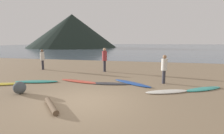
% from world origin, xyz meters
% --- Properties ---
extents(ground_plane, '(120.00, 120.00, 0.20)m').
position_xyz_m(ground_plane, '(0.00, 10.00, -0.10)').
color(ground_plane, '#8C7559').
rests_on(ground_plane, ground).
extents(ocean_water, '(140.00, 100.00, 0.01)m').
position_xyz_m(ocean_water, '(0.00, 63.44, 0.00)').
color(ocean_water, slate).
rests_on(ocean_water, ground).
extents(headland_hill, '(30.10, 30.10, 11.11)m').
position_xyz_m(headland_hill, '(-24.44, 50.08, 5.56)').
color(headland_hill, black).
rests_on(headland_hill, ground).
extents(surfboard_0, '(2.10, 1.28, 0.07)m').
position_xyz_m(surfboard_0, '(-5.28, 1.37, 0.04)').
color(surfboard_0, yellow).
rests_on(surfboard_0, ground).
extents(surfboard_1, '(2.45, 1.17, 0.09)m').
position_xyz_m(surfboard_1, '(-3.80, 2.28, 0.05)').
color(surfboard_1, teal).
rests_on(surfboard_1, ground).
extents(surfboard_2, '(2.59, 1.03, 0.07)m').
position_xyz_m(surfboard_2, '(-1.48, 2.92, 0.04)').
color(surfboard_2, '#D84C38').
rests_on(surfboard_2, ground).
extents(surfboard_3, '(2.29, 0.77, 0.06)m').
position_xyz_m(surfboard_3, '(0.19, 2.82, 0.03)').
color(surfboard_3, '#333338').
rests_on(surfboard_3, ground).
extents(surfboard_4, '(2.37, 1.81, 0.08)m').
position_xyz_m(surfboard_4, '(1.46, 3.16, 0.04)').
color(surfboard_4, '#1E479E').
rests_on(surfboard_4, ground).
extents(surfboard_5, '(2.10, 1.35, 0.07)m').
position_xyz_m(surfboard_5, '(3.20, 1.94, 0.03)').
color(surfboard_5, silver).
rests_on(surfboard_5, ground).
extents(surfboard_6, '(2.05, 1.63, 0.06)m').
position_xyz_m(surfboard_6, '(4.93, 2.80, 0.03)').
color(surfboard_6, teal).
rests_on(surfboard_6, ground).
extents(person_0, '(0.36, 0.36, 1.78)m').
position_xyz_m(person_0, '(-0.98, 6.48, 1.05)').
color(person_0, '#2D2D38').
rests_on(person_0, ground).
extents(person_1, '(0.33, 0.33, 1.63)m').
position_xyz_m(person_1, '(-6.07, 6.23, 0.96)').
color(person_1, '#2D2D38').
rests_on(person_1, ground).
extents(person_2, '(0.32, 0.32, 1.56)m').
position_xyz_m(person_2, '(3.14, 3.64, 0.92)').
color(person_2, '#2D2D38').
rests_on(person_2, ground).
extents(driftwood_log, '(1.16, 1.24, 0.19)m').
position_xyz_m(driftwood_log, '(-0.83, -0.95, 0.10)').
color(driftwood_log, brown).
rests_on(driftwood_log, ground).
extents(beach_rock_near, '(0.54, 0.54, 0.54)m').
position_xyz_m(beach_rock_near, '(-3.13, 0.25, 0.27)').
color(beach_rock_near, '#444C51').
rests_on(beach_rock_near, ground).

